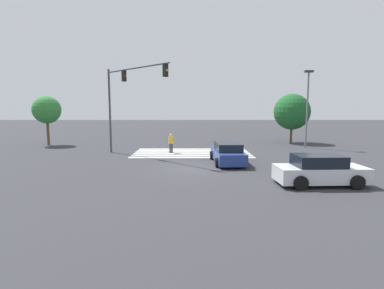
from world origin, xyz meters
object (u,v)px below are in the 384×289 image
street_light_pole_a (307,101)px  tree_corner_b (292,112)px  pedestrian (171,142)px  traffic_signal_mast (124,92)px  car_1 (227,153)px  car_2 (320,171)px  tree_corner_a (47,110)px

street_light_pole_a → tree_corner_b: (0.08, -4.03, -1.04)m
tree_corner_b → pedestrian: bearing=30.1°
traffic_signal_mast → pedestrian: (-3.56, -1.35, -4.17)m
car_1 → tree_corner_b: (-8.39, -12.04, 2.70)m
traffic_signal_mast → car_1: bearing=21.7°
car_1 → tree_corner_b: bearing=-37.8°
car_1 → pedestrian: size_ratio=3.02×
pedestrian → tree_corner_b: (-12.65, -7.33, 2.48)m
car_2 → pedestrian: size_ratio=2.68×
street_light_pole_a → tree_corner_b: bearing=-88.8°
car_2 → tree_corner_b: tree_corner_b is taller
street_light_pole_a → tree_corner_b: 4.17m
car_2 → tree_corner_a: 26.70m
car_2 → tree_corner_a: bearing=140.6°
pedestrian → tree_corner_a: bearing=-127.3°
street_light_pole_a → tree_corner_a: bearing=-4.6°
traffic_signal_mast → street_light_pole_a: (-16.29, -4.64, -0.65)m
car_1 → car_2: size_ratio=1.13×
car_1 → street_light_pole_a: 12.25m
car_2 → tree_corner_a: (21.15, -16.04, 2.89)m
car_2 → street_light_pole_a: size_ratio=0.60×
traffic_signal_mast → tree_corner_a: size_ratio=1.40×
street_light_pole_a → tree_corner_a: street_light_pole_a is taller
car_1 → tree_corner_a: size_ratio=0.99×
car_2 → traffic_signal_mast: bearing=139.2°
car_1 → tree_corner_b: 14.92m
traffic_signal_mast → pedestrian: size_ratio=4.27×
traffic_signal_mast → tree_corner_a: (9.45, -6.70, -1.48)m
tree_corner_a → tree_corner_b: size_ratio=0.94×
tree_corner_a → traffic_signal_mast: bearing=144.7°
traffic_signal_mast → car_1: size_ratio=1.41×
car_2 → pedestrian: pedestrian is taller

